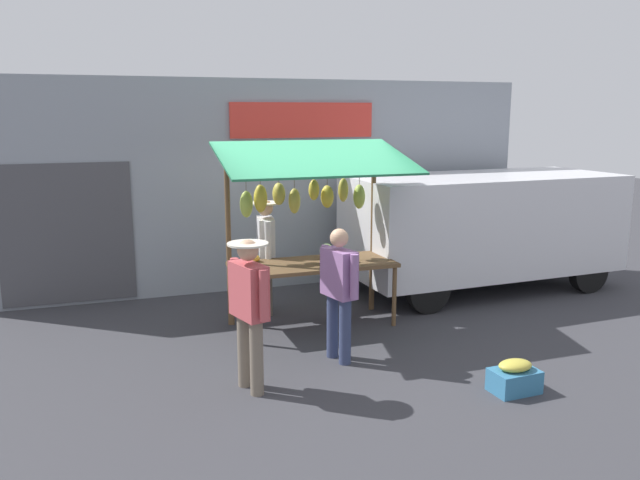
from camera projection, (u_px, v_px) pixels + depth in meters
The scene contains 8 objects.
ground_plane at pixel (313, 325), 8.81m from camera, with size 40.00×40.00×0.00m, color #38383D.
street_backdrop at pixel (266, 185), 10.49m from camera, with size 9.00×0.30×3.40m.
market_stall at pixel (310, 212), 8.57m from camera, with size 2.50×1.46×2.50m.
vendor_with_sunhat at pixel (266, 247), 9.16m from camera, with size 0.43×0.70×1.66m.
shopper_in_striped_shirt at pixel (339, 286), 7.39m from camera, with size 0.32×0.67×1.58m.
shopper_with_shopping_bag at pixel (249, 303), 6.56m from camera, with size 0.42×0.67×1.62m.
parked_van at pixel (475, 222), 10.37m from camera, with size 4.47×2.01×1.88m.
produce_crate_near at pixel (514, 377), 6.67m from camera, with size 0.50×0.36×0.35m.
Camera 1 is at (2.68, 7.97, 2.88)m, focal length 35.93 mm.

